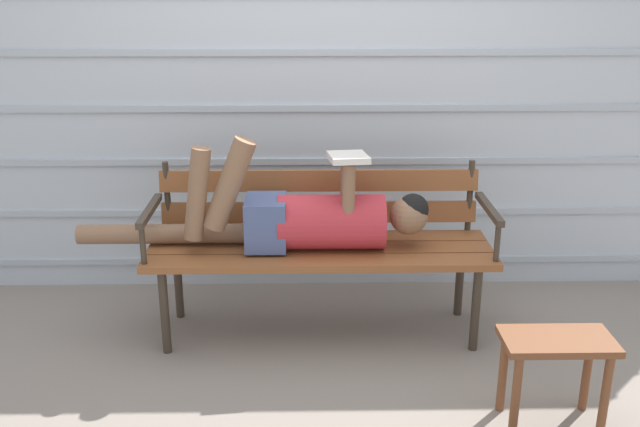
# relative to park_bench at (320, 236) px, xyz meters

# --- Properties ---
(ground_plane) EXTENTS (12.00, 12.00, 0.00)m
(ground_plane) POSITION_rel_park_bench_xyz_m (0.00, -0.12, -0.51)
(ground_plane) COLOR gray
(house_siding) EXTENTS (4.98, 0.08, 2.13)m
(house_siding) POSITION_rel_park_bench_xyz_m (0.00, 0.57, 0.56)
(house_siding) COLOR #B2BCC6
(house_siding) RESTS_ON ground
(park_bench) EXTENTS (1.72, 0.51, 0.86)m
(park_bench) POSITION_rel_park_bench_xyz_m (0.00, 0.00, 0.00)
(park_bench) COLOR brown
(park_bench) RESTS_ON ground
(reclining_person) EXTENTS (1.75, 0.27, 0.59)m
(reclining_person) POSITION_rel_park_bench_xyz_m (-0.09, -0.07, 0.13)
(reclining_person) COLOR #B72D38
(footstool) EXTENTS (0.45, 0.24, 0.40)m
(footstool) POSITION_rel_park_bench_xyz_m (0.94, -0.87, -0.20)
(footstool) COLOR brown
(footstool) RESTS_ON ground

